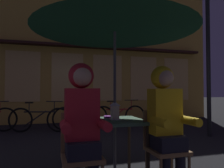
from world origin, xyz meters
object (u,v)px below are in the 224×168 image
Objects in this scene: street_lamp at (208,27)px; bicycle_second at (40,119)px; cafe_table at (115,128)px; book at (111,117)px; bicycle_third at (81,117)px; person_right_hooded at (166,113)px; bicycle_fourth at (119,116)px; lantern at (115,110)px; chair_right at (164,144)px; person_left_hooded at (82,116)px; patio_umbrella at (115,17)px; chair_left at (81,150)px.

bicycle_second is (-4.03, 1.71, -2.37)m from street_lamp.
cafe_table is 3.70× the size of book.
bicycle_third is at bearing 146.37° from street_lamp.
book reaches higher than cafe_table.
bicycle_fourth is at bearing 79.07° from person_right_hooded.
street_lamp is at bearing 31.10° from lantern.
cafe_table is 4.05m from street_lamp.
bicycle_fourth is (0.80, 4.06, -0.14)m from chair_right.
book is at bearing -109.88° from bicycle_fourth.
bicycle_third is at bearing 179.13° from bicycle_fourth.
person_left_hooded is 0.84× the size of bicycle_third.
street_lamp is at bearing 40.90° from chair_right.
lantern reaches higher than chair_right.
bicycle_fourth is (1.28, 3.69, -1.71)m from patio_umbrella.
book is at bearing -91.31° from bicycle_third.
cafe_table is at bearing -148.92° from street_lamp.
book is (0.02, 0.21, -0.11)m from lantern.
person_right_hooded is at bearing -37.17° from book.
bicycle_fourth is (2.33, 0.19, 0.00)m from bicycle_second.
bicycle_third is 8.33× the size of book.
patio_umbrella reaches higher than chair_left.
chair_right is at bearing -68.46° from bicycle_second.
person_right_hooded is at bearing -90.00° from chair_right.
patio_umbrella reaches higher than lantern.
lantern is at bearing -91.49° from bicycle_third.
person_right_hooded is at bearing -41.57° from patio_umbrella.
patio_umbrella is 1.65× the size of person_left_hooded.
cafe_table is 3.72m from bicycle_third.
bicycle_fourth is 8.40× the size of book.
lantern is at bearing -148.90° from street_lamp.
bicycle_second reaches higher than book.
book is at bearing 49.32° from chair_left.
cafe_table is 0.44× the size of bicycle_third.
street_lamp reaches higher than bicycle_second.
person_right_hooded is (0.00, -0.06, 0.36)m from chair_right.
cafe_table is 0.24m from book.
lantern is 3.70m from bicycle_second.
bicycle_second is at bearing 106.67° from patio_umbrella.
person_left_hooded reaches higher than lantern.
street_lamp is 19.40× the size of book.
cafe_table is at bearing 0.00° from patio_umbrella.
chair_right is at bearing -37.37° from lantern.
lantern is 0.71m from chair_left.
cafe_table is at bearing 37.55° from chair_left.
bicycle_second is (-1.53, 3.88, -0.14)m from chair_right.
chair_left reaches higher than book.
bicycle_second is 0.99× the size of bicycle_third.
person_left_hooded is (-0.48, -0.42, -0.01)m from lantern.
cafe_table is 0.53× the size of person_right_hooded.
chair_left reaches higher than bicycle_second.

